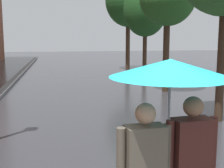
% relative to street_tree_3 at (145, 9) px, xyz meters
% --- Properties ---
extents(kerb_strip, '(0.30, 36.00, 0.12)m').
position_rel_street_tree_3_xyz_m(kerb_strip, '(-6.54, -3.26, -3.47)').
color(kerb_strip, slate).
rests_on(kerb_strip, ground).
extents(street_tree_3, '(2.20, 2.20, 4.93)m').
position_rel_street_tree_3_xyz_m(street_tree_3, '(0.00, 0.00, 0.00)').
color(street_tree_3, '#473323').
rests_on(street_tree_3, ground).
extents(street_tree_4, '(2.89, 2.89, 6.14)m').
position_rel_street_tree_3_xyz_m(street_tree_4, '(0.05, 4.30, 0.89)').
color(street_tree_4, '#473323').
rests_on(street_tree_4, ground).
extents(couple_under_umbrella, '(1.22, 1.22, 2.07)m').
position_rel_street_tree_3_xyz_m(couple_under_umbrella, '(-3.19, -12.65, -2.10)').
color(couple_under_umbrella, black).
rests_on(couple_under_umbrella, ground).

